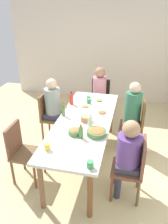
% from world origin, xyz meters
% --- Properties ---
extents(ground_plane, '(6.47, 6.47, 0.00)m').
position_xyz_m(ground_plane, '(0.00, 0.00, 0.00)').
color(ground_plane, '#CAB787').
extents(wall_left, '(0.12, 4.97, 2.60)m').
position_xyz_m(wall_left, '(-2.76, 0.00, 1.30)').
color(wall_left, beige).
rests_on(wall_left, ground_plane).
extents(dining_table, '(2.25, 0.82, 0.77)m').
position_xyz_m(dining_table, '(0.00, 0.00, 0.69)').
color(dining_table, silver).
rests_on(dining_table, ground_plane).
extents(chair_0, '(0.40, 0.40, 0.90)m').
position_xyz_m(chair_0, '(-1.51, 0.00, 0.51)').
color(chair_0, black).
rests_on(chair_0, ground_plane).
extents(person_0, '(0.30, 0.30, 1.21)m').
position_xyz_m(person_0, '(-1.41, 0.00, 0.72)').
color(person_0, '#283C51').
rests_on(person_0, ground_plane).
extents(chair_1, '(0.40, 0.40, 0.90)m').
position_xyz_m(chair_1, '(0.56, -0.79, 0.51)').
color(chair_1, brown).
rests_on(chair_1, ground_plane).
extents(chair_2, '(0.40, 0.40, 0.90)m').
position_xyz_m(chair_2, '(0.56, 0.79, 0.51)').
color(chair_2, brown).
rests_on(chair_2, ground_plane).
extents(person_2, '(0.31, 0.31, 1.16)m').
position_xyz_m(person_2, '(0.56, 0.70, 0.71)').
color(person_2, '#343547').
rests_on(person_2, ground_plane).
extents(chair_3, '(0.40, 0.40, 0.90)m').
position_xyz_m(chair_3, '(-0.56, 0.79, 0.51)').
color(chair_3, brown).
rests_on(chair_3, ground_plane).
extents(person_3, '(0.30, 0.30, 1.25)m').
position_xyz_m(person_3, '(-0.56, 0.70, 0.73)').
color(person_3, brown).
rests_on(person_3, ground_plane).
extents(chair_4, '(0.40, 0.40, 0.90)m').
position_xyz_m(chair_4, '(-0.56, -0.79, 0.51)').
color(chair_4, brown).
rests_on(chair_4, ground_plane).
extents(person_4, '(0.30, 0.30, 1.20)m').
position_xyz_m(person_4, '(-0.56, -0.70, 0.71)').
color(person_4, '#2C3847').
rests_on(person_4, ground_plane).
extents(plate_0, '(0.23, 0.23, 0.04)m').
position_xyz_m(plate_0, '(-0.29, 0.23, 0.79)').
color(plate_0, silver).
rests_on(plate_0, dining_table).
extents(plate_1, '(0.22, 0.22, 0.04)m').
position_xyz_m(plate_1, '(-0.76, 0.10, 0.79)').
color(plate_1, silver).
rests_on(plate_1, dining_table).
extents(plate_2, '(0.23, 0.23, 0.04)m').
position_xyz_m(plate_2, '(-0.46, -0.09, 0.79)').
color(plate_2, silver).
rests_on(plate_2, dining_table).
extents(bowl_0, '(0.18, 0.18, 0.08)m').
position_xyz_m(bowl_0, '(0.39, -0.04, 0.82)').
color(bowl_0, '#4B7F46').
rests_on(bowl_0, dining_table).
extents(bowl_1, '(0.27, 0.27, 0.09)m').
position_xyz_m(bowl_1, '(0.35, 0.26, 0.82)').
color(bowl_1, '#507C44').
rests_on(bowl_1, dining_table).
extents(bowl_2, '(0.17, 0.17, 0.10)m').
position_xyz_m(bowl_2, '(0.00, 0.03, 0.82)').
color(bowl_2, '#9E6B45').
rests_on(bowl_2, dining_table).
extents(cup_0, '(0.11, 0.07, 0.09)m').
position_xyz_m(cup_0, '(0.82, -0.27, 0.82)').
color(cup_0, '#E9C14C').
rests_on(cup_0, dining_table).
extents(cup_1, '(0.11, 0.07, 0.07)m').
position_xyz_m(cup_1, '(-0.79, -0.10, 0.81)').
color(cup_1, '#508E67').
rests_on(cup_1, dining_table).
extents(cup_2, '(0.11, 0.08, 0.08)m').
position_xyz_m(cup_2, '(1.02, 0.31, 0.82)').
color(cup_2, '#41965C').
rests_on(cup_2, dining_table).
extents(cup_3, '(0.11, 0.07, 0.08)m').
position_xyz_m(cup_3, '(-0.64, -0.06, 0.82)').
color(cup_3, '#4F9368').
rests_on(cup_3, dining_table).
extents(bottle_0, '(0.06, 0.06, 0.20)m').
position_xyz_m(bottle_0, '(0.46, 0.06, 0.87)').
color(bottle_0, '#457E34').
rests_on(bottle_0, dining_table).
extents(bottle_1, '(0.07, 0.07, 0.22)m').
position_xyz_m(bottle_1, '(0.17, 0.13, 0.88)').
color(bottle_1, silver).
rests_on(bottle_1, dining_table).
extents(bottle_2, '(0.07, 0.07, 0.23)m').
position_xyz_m(bottle_2, '(-0.54, -0.35, 0.88)').
color(bottle_2, red).
rests_on(bottle_2, dining_table).
extents(bottle_3, '(0.05, 0.05, 0.24)m').
position_xyz_m(bottle_3, '(-0.09, -0.35, 0.89)').
color(bottle_3, '#507A37').
rests_on(bottle_3, dining_table).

